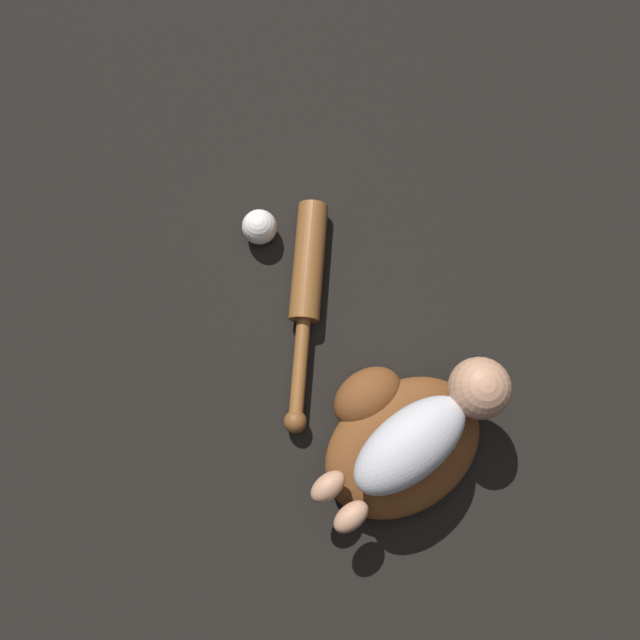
{
  "coord_description": "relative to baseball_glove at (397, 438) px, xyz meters",
  "views": [
    {
      "loc": [
        -0.21,
        -0.01,
        1.19
      ],
      "look_at": [
        -0.13,
        0.24,
        0.07
      ],
      "focal_mm": 35.0,
      "sensor_mm": 36.0,
      "label": 1
    }
  ],
  "objects": [
    {
      "name": "baby_figure",
      "position": [
        0.04,
        -0.0,
        0.09
      ],
      "size": [
        0.38,
        0.22,
        0.11
      ],
      "color": "#B2B2B7",
      "rests_on": "baseball_glove"
    },
    {
      "name": "baseball",
      "position": [
        -0.12,
        0.47,
        -0.01
      ],
      "size": [
        0.07,
        0.07,
        0.07
      ],
      "color": "white",
      "rests_on": "ground"
    },
    {
      "name": "baseball_glove",
      "position": [
        0.0,
        0.0,
        0.0
      ],
      "size": [
        0.36,
        0.32,
        0.09
      ],
      "color": "brown",
      "rests_on": "ground"
    },
    {
      "name": "ground_plane",
      "position": [
        0.06,
        0.01,
        -0.05
      ],
      "size": [
        6.0,
        6.0,
        0.0
      ],
      "primitive_type": "plane",
      "color": "black"
    },
    {
      "name": "baseball_bat",
      "position": [
        -0.07,
        0.33,
        -0.02
      ],
      "size": [
        0.21,
        0.43,
        0.06
      ],
      "color": "brown",
      "rests_on": "ground"
    }
  ]
}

